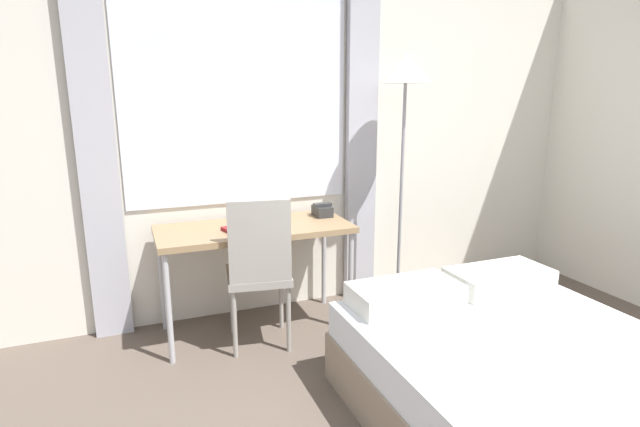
# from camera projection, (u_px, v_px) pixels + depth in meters

# --- Properties ---
(wall_back_with_window) EXTENTS (5.62, 0.13, 2.70)m
(wall_back_with_window) POSITION_uv_depth(u_px,v_px,m) (304.00, 130.00, 3.71)
(wall_back_with_window) COLOR silver
(wall_back_with_window) RESTS_ON ground_plane
(desk) EXTENTS (1.29, 0.57, 0.75)m
(desk) POSITION_uv_depth(u_px,v_px,m) (255.00, 235.00, 3.36)
(desk) COLOR #937551
(desk) RESTS_ON ground_plane
(desk_chair) EXTENTS (0.46, 0.46, 1.01)m
(desk_chair) POSITION_uv_depth(u_px,v_px,m) (259.00, 265.00, 3.14)
(desk_chair) COLOR gray
(desk_chair) RESTS_ON ground_plane
(bed) EXTENTS (1.45, 1.94, 0.60)m
(bed) POSITION_uv_depth(u_px,v_px,m) (549.00, 402.00, 2.28)
(bed) COLOR gray
(bed) RESTS_ON ground_plane
(standing_lamp) EXTENTS (0.36, 0.36, 1.90)m
(standing_lamp) POSITION_uv_depth(u_px,v_px,m) (405.00, 91.00, 3.50)
(standing_lamp) COLOR #4C4C51
(standing_lamp) RESTS_ON ground_plane
(telephone) EXTENTS (0.13, 0.16, 0.10)m
(telephone) POSITION_uv_depth(u_px,v_px,m) (322.00, 210.00, 3.61)
(telephone) COLOR #2D2D2D
(telephone) RESTS_ON desk
(book) EXTENTS (0.34, 0.28, 0.02)m
(book) POSITION_uv_depth(u_px,v_px,m) (248.00, 228.00, 3.25)
(book) COLOR maroon
(book) RESTS_ON desk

